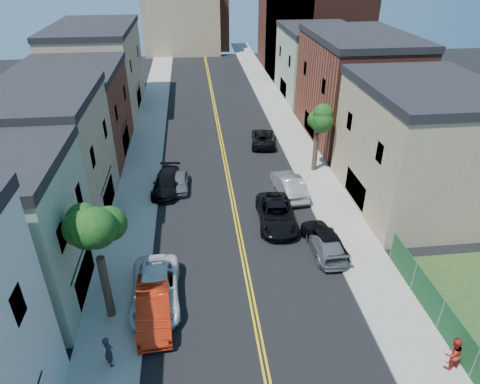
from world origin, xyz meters
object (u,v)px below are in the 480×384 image
object	(u,v)px
pedestrian_right	(453,353)
silver_car_right	(289,185)
red_sedan	(154,308)
grey_car_right	(325,243)
pedestrian_left	(108,351)
black_suv_lane	(276,214)
dark_car_right_far	(263,138)
white_pickup	(155,290)
black_car_left	(167,183)
black_car_right	(324,238)
grey_car_left	(179,182)

from	to	relation	value
pedestrian_right	silver_car_right	bearing A→B (deg)	-86.29
red_sedan	grey_car_right	world-z (taller)	red_sedan
grey_car_right	pedestrian_left	distance (m)	15.01
black_suv_lane	dark_car_right_far	bearing A→B (deg)	87.76
grey_car_right	silver_car_right	bearing A→B (deg)	-85.06
white_pickup	black_suv_lane	world-z (taller)	white_pickup
black_car_left	black_car_right	world-z (taller)	black_car_right
grey_car_right	pedestrian_left	world-z (taller)	pedestrian_left
black_car_right	pedestrian_left	xyz separation A→B (m)	(-12.95, -7.96, 0.23)
black_car_right	grey_car_right	bearing A→B (deg)	82.80
red_sedan	black_car_left	distance (m)	14.38
black_suv_lane	pedestrian_left	world-z (taller)	pedestrian_left
white_pickup	black_car_left	bearing A→B (deg)	87.80
dark_car_right_far	black_suv_lane	size ratio (longest dim) A/B	0.89
silver_car_right	dark_car_right_far	bearing A→B (deg)	-93.51
dark_car_right_far	black_suv_lane	world-z (taller)	black_suv_lane
red_sedan	pedestrian_left	size ratio (longest dim) A/B	2.84
white_pickup	grey_car_left	size ratio (longest dim) A/B	1.50
dark_car_right_far	black_car_right	bearing A→B (deg)	101.76
silver_car_right	black_suv_lane	xyz separation A→B (m)	(-1.85, -4.11, -0.06)
white_pickup	pedestrian_left	distance (m)	4.66
black_suv_lane	silver_car_right	bearing A→B (deg)	68.92
black_car_right	pedestrian_left	distance (m)	15.20
white_pickup	dark_car_right_far	xyz separation A→B (m)	(9.76, 21.67, -0.11)
silver_car_right	dark_car_right_far	xyz separation A→B (m)	(-0.46, 10.51, -0.15)
black_car_left	silver_car_right	bearing A→B (deg)	-3.51
black_car_left	grey_car_right	xyz separation A→B (m)	(10.83, -9.62, -0.03)
black_car_left	black_suv_lane	world-z (taller)	black_suv_lane
white_pickup	black_car_left	world-z (taller)	white_pickup
red_sedan	grey_car_left	world-z (taller)	red_sedan
white_pickup	black_car_left	size ratio (longest dim) A/B	1.16
grey_car_right	black_suv_lane	bearing A→B (deg)	-55.39
grey_car_right	pedestrian_left	size ratio (longest dim) A/B	2.74
grey_car_right	black_suv_lane	xyz separation A→B (m)	(-2.62, 3.70, 0.09)
red_sedan	black_suv_lane	xyz separation A→B (m)	(8.38, 8.46, -0.03)
black_car_right	black_suv_lane	xyz separation A→B (m)	(-2.62, 3.32, -0.01)
grey_car_left	dark_car_right_far	distance (m)	12.07
white_pickup	black_car_left	distance (m)	12.97
grey_car_right	black_car_right	bearing A→B (deg)	-90.70
white_pickup	dark_car_right_far	size ratio (longest dim) A/B	1.16
pedestrian_left	white_pickup	bearing A→B (deg)	-49.03
black_car_right	dark_car_right_far	size ratio (longest dim) A/B	0.93
grey_car_right	silver_car_right	size ratio (longest dim) A/B	0.94
red_sedan	grey_car_right	bearing A→B (deg)	19.12
black_car_left	grey_car_right	bearing A→B (deg)	-34.93
red_sedan	pedestrian_left	distance (m)	3.44
black_car_left	pedestrian_right	distance (m)	23.88
white_pickup	red_sedan	bearing A→B (deg)	-91.44
red_sedan	pedestrian_right	xyz separation A→B (m)	(14.32, -4.85, 0.26)
dark_car_right_far	grey_car_right	bearing A→B (deg)	101.68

